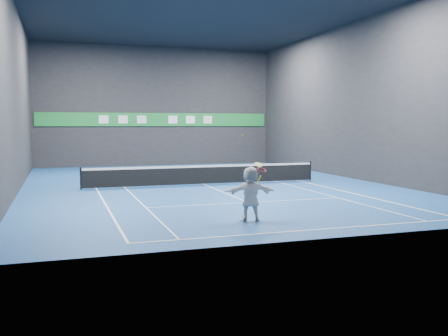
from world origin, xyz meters
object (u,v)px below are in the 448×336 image
object	(u,v)px
player	(250,194)
tennis_ball	(243,135)
tennis_net	(204,174)
tennis_racket	(261,170)

from	to	relation	value
player	tennis_ball	world-z (taller)	tennis_ball
tennis_ball	tennis_net	xyz separation A→B (m)	(1.49, 9.75, -2.24)
tennis_net	tennis_racket	xyz separation A→B (m)	(-0.91, -9.93, 1.10)
player	tennis_ball	xyz separation A→B (m)	(-0.20, 0.23, 1.88)
tennis_racket	tennis_ball	bearing A→B (deg)	163.05
tennis_ball	tennis_racket	world-z (taller)	tennis_ball
tennis_ball	tennis_net	bearing A→B (deg)	81.30
player	tennis_net	xyz separation A→B (m)	(1.30, 9.98, -0.35)
tennis_net	tennis_racket	size ratio (longest dim) A/B	18.18
player	tennis_net	distance (m)	10.07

